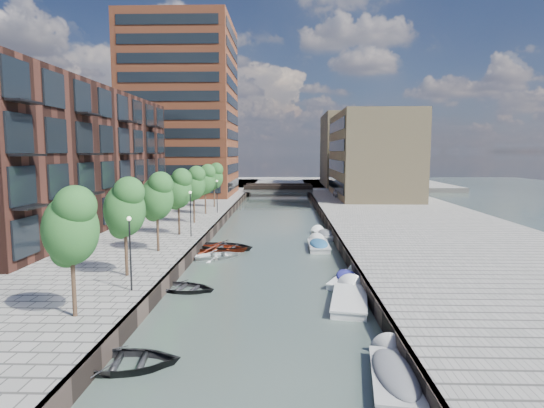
{
  "coord_description": "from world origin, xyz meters",
  "views": [
    {
      "loc": [
        1.26,
        -16.15,
        8.61
      ],
      "look_at": [
        0.0,
        28.15,
        3.5
      ],
      "focal_mm": 30.0,
      "sensor_mm": 36.0,
      "label": 1
    }
  ],
  "objects_px": {
    "bridge": "(278,189)",
    "motorboat_4": "(324,234)",
    "sloop_3": "(218,258)",
    "motorboat_2": "(350,299)",
    "tree_3": "(178,188)",
    "tree_2": "(157,195)",
    "car": "(338,193)",
    "sloop_0": "(123,368)",
    "tree_1": "(125,206)",
    "sloop_1": "(184,291)",
    "tree_4": "(194,183)",
    "tree_5": "(205,179)",
    "motorboat_3": "(318,245)",
    "tree_0": "(71,225)",
    "sloop_4": "(225,250)",
    "motorboat_1": "(394,373)",
    "sloop_2": "(219,252)",
    "motorboat_0": "(349,279)"
  },
  "relations": [
    {
      "from": "tree_3",
      "to": "motorboat_3",
      "type": "height_order",
      "value": "tree_3"
    },
    {
      "from": "tree_2",
      "to": "sloop_4",
      "type": "distance_m",
      "value": 8.61
    },
    {
      "from": "tree_3",
      "to": "motorboat_4",
      "type": "distance_m",
      "value": 15.47
    },
    {
      "from": "bridge",
      "to": "motorboat_4",
      "type": "height_order",
      "value": "bridge"
    },
    {
      "from": "sloop_1",
      "to": "sloop_2",
      "type": "relative_size",
      "value": 0.82
    },
    {
      "from": "sloop_4",
      "to": "motorboat_1",
      "type": "height_order",
      "value": "motorboat_1"
    },
    {
      "from": "motorboat_2",
      "to": "car",
      "type": "height_order",
      "value": "car"
    },
    {
      "from": "tree_1",
      "to": "tree_5",
      "type": "relative_size",
      "value": 1.0
    },
    {
      "from": "sloop_3",
      "to": "motorboat_4",
      "type": "bearing_deg",
      "value": -68.84
    },
    {
      "from": "tree_2",
      "to": "motorboat_0",
      "type": "distance_m",
      "value": 15.66
    },
    {
      "from": "sloop_4",
      "to": "motorboat_4",
      "type": "distance_m",
      "value": 11.48
    },
    {
      "from": "sloop_0",
      "to": "tree_1",
      "type": "bearing_deg",
      "value": 11.3
    },
    {
      "from": "tree_4",
      "to": "motorboat_3",
      "type": "bearing_deg",
      "value": -31.1
    },
    {
      "from": "tree_2",
      "to": "motorboat_3",
      "type": "height_order",
      "value": "tree_2"
    },
    {
      "from": "tree_2",
      "to": "tree_4",
      "type": "relative_size",
      "value": 1.0
    },
    {
      "from": "tree_0",
      "to": "sloop_4",
      "type": "relative_size",
      "value": 1.15
    },
    {
      "from": "bridge",
      "to": "tree_5",
      "type": "height_order",
      "value": "tree_5"
    },
    {
      "from": "tree_3",
      "to": "motorboat_3",
      "type": "relative_size",
      "value": 1.17
    },
    {
      "from": "tree_4",
      "to": "tree_5",
      "type": "bearing_deg",
      "value": 90.0
    },
    {
      "from": "bridge",
      "to": "motorboat_3",
      "type": "bearing_deg",
      "value": -84.85
    },
    {
      "from": "tree_2",
      "to": "sloop_1",
      "type": "distance_m",
      "value": 9.32
    },
    {
      "from": "motorboat_2",
      "to": "motorboat_3",
      "type": "relative_size",
      "value": 1.13
    },
    {
      "from": "sloop_3",
      "to": "motorboat_2",
      "type": "relative_size",
      "value": 0.7
    },
    {
      "from": "tree_0",
      "to": "tree_5",
      "type": "distance_m",
      "value": 35.0
    },
    {
      "from": "sloop_0",
      "to": "motorboat_1",
      "type": "height_order",
      "value": "motorboat_1"
    },
    {
      "from": "bridge",
      "to": "sloop_2",
      "type": "bearing_deg",
      "value": -95.06
    },
    {
      "from": "tree_1",
      "to": "motorboat_4",
      "type": "height_order",
      "value": "tree_1"
    },
    {
      "from": "motorboat_1",
      "to": "car",
      "type": "bearing_deg",
      "value": 85.36
    },
    {
      "from": "sloop_1",
      "to": "motorboat_1",
      "type": "height_order",
      "value": "motorboat_1"
    },
    {
      "from": "motorboat_2",
      "to": "car",
      "type": "bearing_deg",
      "value": 84.09
    },
    {
      "from": "sloop_4",
      "to": "motorboat_3",
      "type": "bearing_deg",
      "value": -68.0
    },
    {
      "from": "sloop_3",
      "to": "motorboat_4",
      "type": "distance_m",
      "value": 13.63
    },
    {
      "from": "tree_3",
      "to": "tree_5",
      "type": "bearing_deg",
      "value": 90.0
    },
    {
      "from": "tree_2",
      "to": "car",
      "type": "relative_size",
      "value": 1.53
    },
    {
      "from": "bridge",
      "to": "motorboat_4",
      "type": "bearing_deg",
      "value": -82.86
    },
    {
      "from": "tree_0",
      "to": "tree_2",
      "type": "height_order",
      "value": "same"
    },
    {
      "from": "sloop_1",
      "to": "sloop_0",
      "type": "bearing_deg",
      "value": -166.82
    },
    {
      "from": "tree_4",
      "to": "motorboat_4",
      "type": "relative_size",
      "value": 1.22
    },
    {
      "from": "tree_4",
      "to": "motorboat_2",
      "type": "distance_m",
      "value": 26.76
    },
    {
      "from": "tree_2",
      "to": "sloop_2",
      "type": "relative_size",
      "value": 1.2
    },
    {
      "from": "sloop_1",
      "to": "sloop_2",
      "type": "distance_m",
      "value": 11.14
    },
    {
      "from": "sloop_3",
      "to": "motorboat_1",
      "type": "distance_m",
      "value": 21.76
    },
    {
      "from": "sloop_0",
      "to": "motorboat_0",
      "type": "height_order",
      "value": "motorboat_0"
    },
    {
      "from": "tree_3",
      "to": "bridge",
      "type": "bearing_deg",
      "value": 79.75
    },
    {
      "from": "tree_3",
      "to": "motorboat_2",
      "type": "bearing_deg",
      "value": -48.8
    },
    {
      "from": "tree_4",
      "to": "tree_5",
      "type": "height_order",
      "value": "same"
    },
    {
      "from": "tree_4",
      "to": "tree_5",
      "type": "relative_size",
      "value": 1.0
    },
    {
      "from": "tree_2",
      "to": "sloop_1",
      "type": "xyz_separation_m",
      "value": [
        3.48,
        -6.82,
        -5.31
      ]
    },
    {
      "from": "tree_0",
      "to": "sloop_0",
      "type": "xyz_separation_m",
      "value": [
        3.29,
        -3.0,
        -5.31
      ]
    },
    {
      "from": "tree_4",
      "to": "motorboat_4",
      "type": "height_order",
      "value": "tree_4"
    }
  ]
}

